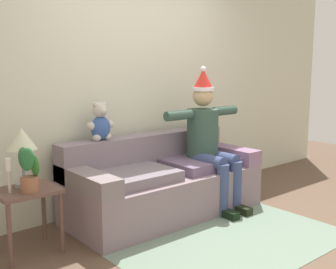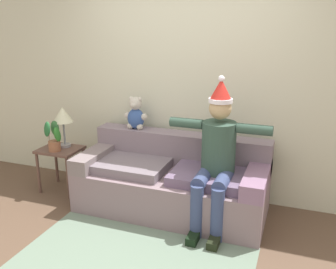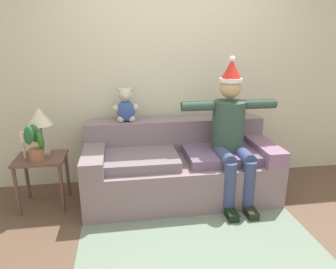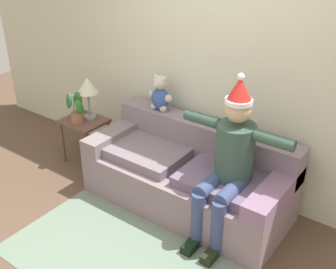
% 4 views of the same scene
% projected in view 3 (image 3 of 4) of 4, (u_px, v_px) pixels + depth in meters
% --- Properties ---
extents(ground_plane, '(10.00, 10.00, 0.00)m').
position_uv_depth(ground_plane, '(203.00, 253.00, 2.50)').
color(ground_plane, brown).
extents(back_wall, '(7.00, 0.10, 2.70)m').
position_uv_depth(back_wall, '(172.00, 68.00, 3.55)').
color(back_wall, beige).
rests_on(back_wall, ground_plane).
extents(couch, '(2.03, 0.88, 0.80)m').
position_uv_depth(couch, '(180.00, 167.00, 3.37)').
color(couch, gray).
rests_on(couch, ground_plane).
extents(person_seated, '(1.02, 0.77, 1.52)m').
position_uv_depth(person_seated, '(231.00, 131.00, 3.16)').
color(person_seated, '#324C3F').
rests_on(person_seated, ground_plane).
extents(teddy_bear, '(0.29, 0.17, 0.38)m').
position_uv_depth(teddy_bear, '(126.00, 106.00, 3.35)').
color(teddy_bear, '#345398').
rests_on(teddy_bear, couch).
extents(side_table, '(0.48, 0.41, 0.54)m').
position_uv_depth(side_table, '(42.00, 166.00, 3.10)').
color(side_table, brown).
rests_on(side_table, ground_plane).
extents(table_lamp, '(0.24, 0.24, 0.49)m').
position_uv_depth(table_lamp, '(39.00, 119.00, 3.04)').
color(table_lamp, gray).
rests_on(table_lamp, side_table).
extents(potted_plant, '(0.19, 0.22, 0.37)m').
position_uv_depth(potted_plant, '(35.00, 144.00, 2.93)').
color(potted_plant, '#955B3F').
rests_on(potted_plant, side_table).
extents(candle_tall, '(0.04, 0.04, 0.28)m').
position_uv_depth(candle_tall, '(23.00, 142.00, 2.98)').
color(candle_tall, beige).
rests_on(candle_tall, side_table).
extents(area_rug, '(2.04, 1.16, 0.01)m').
position_uv_depth(area_rug, '(203.00, 253.00, 2.49)').
color(area_rug, slate).
rests_on(area_rug, ground_plane).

